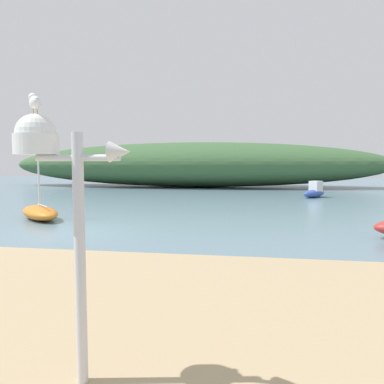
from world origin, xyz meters
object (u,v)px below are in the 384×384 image
(mast_structure, at_px, (52,166))
(sailboat_mid_channel, at_px, (40,212))
(seagull_on_radar, at_px, (35,101))
(motorboat_by_sandbar, at_px, (314,192))

(mast_structure, bearing_deg, sailboat_mid_channel, 122.41)
(seagull_on_radar, distance_m, motorboat_by_sandbar, 26.97)
(seagull_on_radar, height_order, motorboat_by_sandbar, seagull_on_radar)
(sailboat_mid_channel, bearing_deg, seagull_on_radar, -58.18)
(mast_structure, xyz_separation_m, sailboat_mid_channel, (-7.66, 12.06, -2.22))
(mast_structure, distance_m, motorboat_by_sandbar, 26.87)
(seagull_on_radar, relative_size, motorboat_by_sandbar, 0.11)
(mast_structure, xyz_separation_m, motorboat_by_sandbar, (6.89, 25.89, -2.10))
(mast_structure, relative_size, seagull_on_radar, 10.17)
(mast_structure, distance_m, seagull_on_radar, 0.71)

